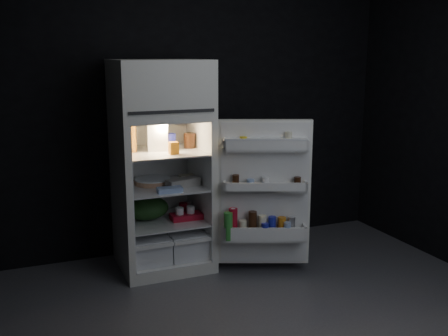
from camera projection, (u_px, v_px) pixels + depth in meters
name	position (u px, v px, depth m)	size (l,w,h in m)	color
floor	(266.00, 326.00, 3.58)	(4.00, 3.40, 0.00)	#515156
wall_back	(186.00, 106.00, 4.83)	(4.00, 0.00, 2.70)	black
refrigerator	(161.00, 158.00, 4.44)	(0.76, 0.71, 1.78)	white
fridge_door	(264.00, 196.00, 4.30)	(0.74, 0.45, 1.22)	white
milk_jug	(157.00, 136.00, 4.40)	(0.17, 0.17, 0.24)	white
mayo_jar	(169.00, 142.00, 4.42)	(0.11, 0.11, 0.14)	#1D239F
jam_jar	(190.00, 141.00, 4.52)	(0.10, 0.10, 0.13)	black
amber_bottle	(132.00, 139.00, 4.33)	(0.07, 0.07, 0.22)	#C0731E
small_carton	(174.00, 148.00, 4.25)	(0.07, 0.06, 0.10)	#C67217
egg_carton	(183.00, 183.00, 4.42)	(0.29, 0.11, 0.07)	gray
pie	(153.00, 182.00, 4.51)	(0.31, 0.31, 0.04)	tan
flat_package	(170.00, 190.00, 4.25)	(0.20, 0.10, 0.04)	#85A0CE
wrapped_pkg	(187.00, 178.00, 4.63)	(0.13, 0.11, 0.05)	beige
produce_bag	(147.00, 208.00, 4.51)	(0.37, 0.31, 0.20)	#193815
yogurt_tray	(186.00, 216.00, 4.52)	(0.27, 0.15, 0.05)	#A20D20
small_can_red	(183.00, 208.00, 4.70)	(0.07, 0.07, 0.09)	#A20D20
small_can_silver	(188.00, 206.00, 4.76)	(0.07, 0.07, 0.09)	silver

